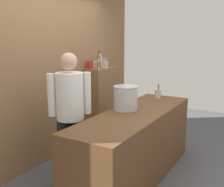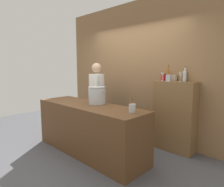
# 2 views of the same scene
# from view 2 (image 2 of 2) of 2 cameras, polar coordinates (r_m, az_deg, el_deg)

# --- Properties ---
(ground_plane) EXTENTS (8.00, 8.00, 0.00)m
(ground_plane) POSITION_cam_2_polar(r_m,az_deg,el_deg) (3.84, -6.60, -16.52)
(ground_plane) COLOR #4C4C51
(brick_back_panel) EXTENTS (4.40, 0.10, 3.00)m
(brick_back_panel) POSITION_cam_2_polar(r_m,az_deg,el_deg) (4.52, 7.06, 6.74)
(brick_back_panel) COLOR olive
(brick_back_panel) RESTS_ON ground_plane
(prep_counter) EXTENTS (2.33, 0.70, 0.90)m
(prep_counter) POSITION_cam_2_polar(r_m,az_deg,el_deg) (3.68, -6.71, -10.12)
(prep_counter) COLOR brown
(prep_counter) RESTS_ON ground_plane
(bar_cabinet) EXTENTS (0.76, 0.32, 1.31)m
(bar_cabinet) POSITION_cam_2_polar(r_m,az_deg,el_deg) (3.88, 17.73, -6.33)
(bar_cabinet) COLOR brown
(bar_cabinet) RESTS_ON ground_plane
(chef) EXTENTS (0.45, 0.44, 1.66)m
(chef) POSITION_cam_2_polar(r_m,az_deg,el_deg) (4.36, -4.39, -0.33)
(chef) COLOR black
(chef) RESTS_ON ground_plane
(stockpot_large) EXTENTS (0.39, 0.33, 0.32)m
(stockpot_large) POSITION_cam_2_polar(r_m,az_deg,el_deg) (3.62, -4.38, -0.50)
(stockpot_large) COLOR #B7BABF
(stockpot_large) RESTS_ON prep_counter
(utensil_crock) EXTENTS (0.10, 0.10, 0.23)m
(utensil_crock) POSITION_cam_2_polar(r_m,az_deg,el_deg) (2.95, 5.89, -4.18)
(utensil_crock) COLOR #B7BABF
(utensil_crock) RESTS_ON prep_counter
(wine_bottle_clear) EXTENTS (0.06, 0.06, 0.27)m
(wine_bottle_clear) POSITION_cam_2_polar(r_m,az_deg,el_deg) (3.83, 20.40, 4.85)
(wine_bottle_clear) COLOR silver
(wine_bottle_clear) RESTS_ON bar_cabinet
(wine_bottle_amber) EXTENTS (0.06, 0.06, 0.29)m
(wine_bottle_amber) POSITION_cam_2_polar(r_m,az_deg,el_deg) (3.82, 16.00, 5.17)
(wine_bottle_amber) COLOR #8C5919
(wine_bottle_amber) RESTS_ON bar_cabinet
(wine_glass_short) EXTENTS (0.07, 0.07, 0.17)m
(wine_glass_short) POSITION_cam_2_polar(r_m,az_deg,el_deg) (3.74, 19.27, 5.10)
(wine_glass_short) COLOR silver
(wine_glass_short) RESTS_ON bar_cabinet
(wine_glass_tall) EXTENTS (0.07, 0.07, 0.16)m
(wine_glass_tall) POSITION_cam_2_polar(r_m,az_deg,el_deg) (3.82, 14.48, 5.30)
(wine_glass_tall) COLOR silver
(wine_glass_tall) RESTS_ON bar_cabinet
(spice_tin_cream) EXTENTS (0.08, 0.08, 0.12)m
(spice_tin_cream) POSITION_cam_2_polar(r_m,az_deg,el_deg) (3.91, 17.66, 4.37)
(spice_tin_cream) COLOR beige
(spice_tin_cream) RESTS_ON bar_cabinet
(spice_tin_red) EXTENTS (0.08, 0.08, 0.13)m
(spice_tin_red) POSITION_cam_2_polar(r_m,az_deg,el_deg) (3.97, 14.77, 4.63)
(spice_tin_red) COLOR red
(spice_tin_red) RESTS_ON bar_cabinet
(spice_tin_silver) EXTENTS (0.08, 0.08, 0.12)m
(spice_tin_silver) POSITION_cam_2_polar(r_m,az_deg,el_deg) (3.72, 16.25, 4.34)
(spice_tin_silver) COLOR #B2B2B7
(spice_tin_silver) RESTS_ON bar_cabinet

